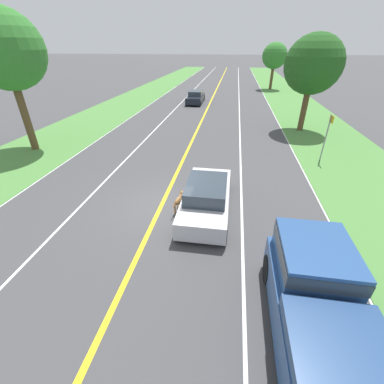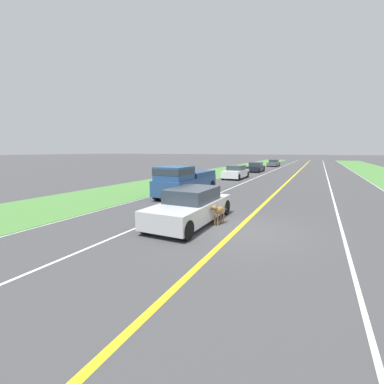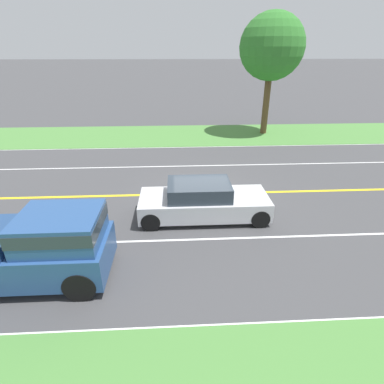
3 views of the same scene
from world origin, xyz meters
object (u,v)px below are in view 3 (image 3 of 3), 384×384
Objects in this scene: ego_car at (203,201)px; dog at (195,191)px; pickup_truck at (14,248)px; roadside_tree_left_near at (272,47)px.

ego_car is 4.64× the size of dog.
pickup_truck is (4.21, -5.10, 0.46)m from dog.
ego_car is at bearing 25.15° from dog.
ego_car is at bearing 120.28° from pickup_truck.
ego_car is 0.87× the size of pickup_truck.
dog is 0.13× the size of roadside_tree_left_near.
roadside_tree_left_near reaches higher than pickup_truck.
pickup_truck is 0.67× the size of roadside_tree_left_near.
roadside_tree_left_near is at bearing 155.18° from ego_car.
roadside_tree_left_near is (-15.33, 10.96, 4.87)m from pickup_truck.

